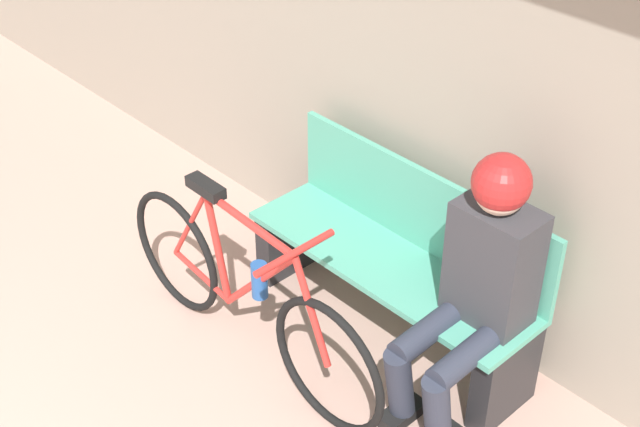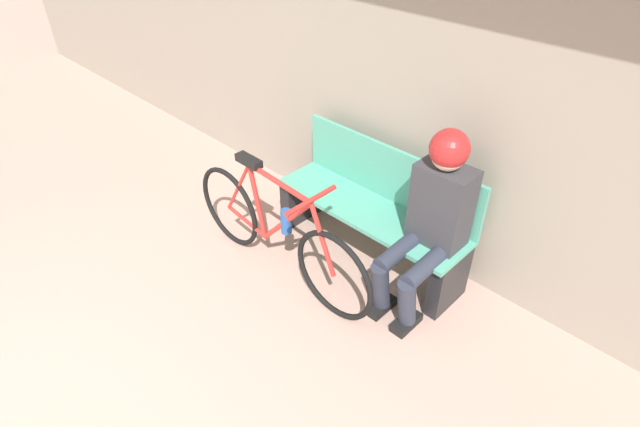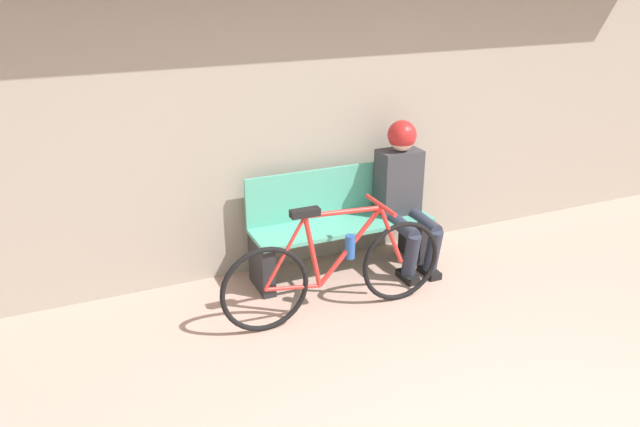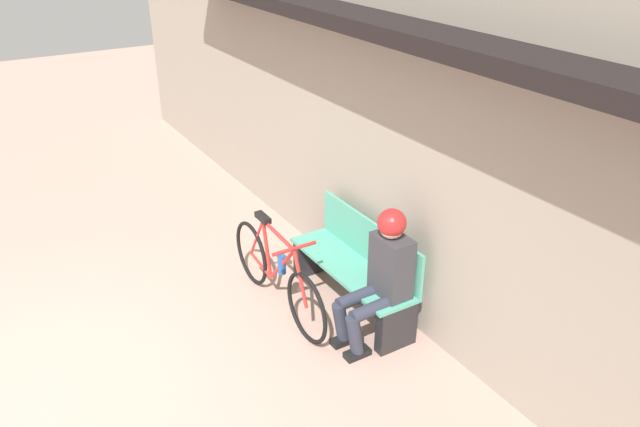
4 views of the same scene
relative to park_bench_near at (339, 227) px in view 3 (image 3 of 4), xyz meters
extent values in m
cube|color=#9E9384|center=(-0.15, 0.32, 1.23)|extent=(12.00, 0.12, 3.20)
cube|color=#51A88E|center=(0.00, -0.05, 0.04)|extent=(1.45, 0.42, 0.03)
cube|color=#51A88E|center=(0.00, 0.14, 0.25)|extent=(1.45, 0.03, 0.40)
cube|color=#232326|center=(-0.68, -0.05, -0.18)|extent=(0.10, 0.36, 0.40)
cube|color=#232326|center=(0.68, -0.05, -0.18)|extent=(0.10, 0.36, 0.40)
torus|color=black|center=(-0.84, -0.62, -0.06)|extent=(0.62, 0.04, 0.62)
torus|color=black|center=(0.20, -0.62, -0.06)|extent=(0.62, 0.04, 0.62)
cylinder|color=red|center=(-0.27, -0.62, 0.40)|extent=(0.56, 0.03, 0.07)
cylinder|color=red|center=(-0.22, -0.62, 0.13)|extent=(0.48, 0.03, 0.53)
cylinder|color=red|center=(-0.50, -0.62, 0.15)|extent=(0.14, 0.03, 0.54)
cylinder|color=red|center=(-0.64, -0.62, -0.09)|extent=(0.40, 0.03, 0.08)
cylinder|color=red|center=(-0.69, -0.62, 0.18)|extent=(0.31, 0.02, 0.49)
cylinder|color=red|center=(0.11, -0.62, 0.16)|extent=(0.22, 0.03, 0.46)
cube|color=black|center=(-0.55, -0.62, 0.44)|extent=(0.20, 0.07, 0.05)
cylinder|color=red|center=(0.01, -0.62, 0.41)|extent=(0.03, 0.40, 0.03)
cylinder|color=#235199|center=(-0.22, -0.62, 0.13)|extent=(0.07, 0.07, 0.17)
cylinder|color=#2D3342|center=(0.42, -0.25, 0.04)|extent=(0.11, 0.40, 0.13)
cylinder|color=#2D3342|center=(0.42, -0.42, -0.14)|extent=(0.11, 0.17, 0.37)
cube|color=black|center=(0.42, -0.39, -0.35)|extent=(0.10, 0.22, 0.06)
cylinder|color=#2D3342|center=(0.62, -0.25, 0.04)|extent=(0.11, 0.40, 0.13)
cylinder|color=#2D3342|center=(0.62, -0.42, -0.14)|extent=(0.11, 0.17, 0.37)
cube|color=black|center=(0.62, -0.39, -0.35)|extent=(0.10, 0.22, 0.06)
cube|color=#38383D|center=(0.52, -0.01, 0.31)|extent=(0.34, 0.22, 0.52)
sphere|color=beige|center=(0.52, -0.03, 0.67)|extent=(0.20, 0.20, 0.20)
sphere|color=#B22323|center=(0.52, -0.03, 0.70)|extent=(0.23, 0.23, 0.23)
camera|label=1|loc=(2.07, -2.43, 2.50)|focal=50.00mm
camera|label=2|loc=(1.71, -2.28, 2.04)|focal=28.00mm
camera|label=3|loc=(-1.97, -4.10, 1.97)|focal=35.00mm
camera|label=4|loc=(3.87, -2.73, 2.93)|focal=35.00mm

